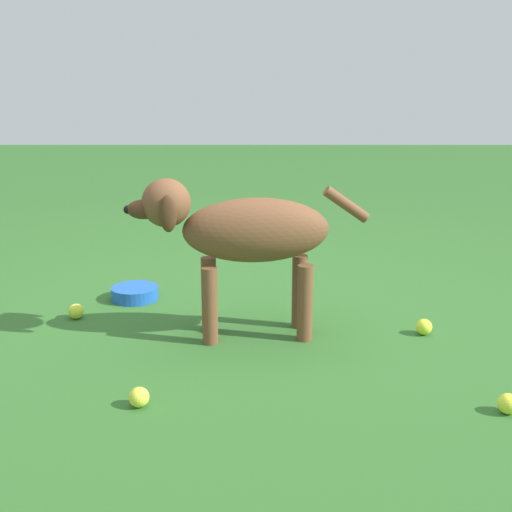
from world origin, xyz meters
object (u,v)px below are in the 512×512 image
(tennis_ball_1, at_px, (139,397))
(tennis_ball_3, at_px, (508,404))
(tennis_ball_2, at_px, (424,327))
(water_bowl, at_px, (135,293))
(dog, at_px, (242,233))
(tennis_ball_0, at_px, (76,311))

(tennis_ball_1, relative_size, tennis_ball_3, 1.00)
(tennis_ball_2, relative_size, water_bowl, 0.30)
(water_bowl, bearing_deg, dog, 139.12)
(dog, distance_m, tennis_ball_3, 1.14)
(tennis_ball_0, relative_size, tennis_ball_1, 1.00)
(tennis_ball_3, distance_m, water_bowl, 1.75)
(dog, height_order, tennis_ball_2, dog)
(tennis_ball_1, height_order, water_bowl, tennis_ball_1)
(dog, xyz_separation_m, tennis_ball_3, (-0.85, 0.65, -0.40))
(tennis_ball_1, distance_m, water_bowl, 1.07)
(dog, height_order, tennis_ball_0, dog)
(dog, bearing_deg, water_bowl, -46.08)
(tennis_ball_2, relative_size, tennis_ball_3, 1.00)
(tennis_ball_0, bearing_deg, tennis_ball_3, 151.90)
(tennis_ball_1, xyz_separation_m, water_bowl, (0.20, -1.05, -0.00))
(tennis_ball_0, relative_size, water_bowl, 0.30)
(tennis_ball_0, xyz_separation_m, tennis_ball_3, (-1.58, 0.84, 0.00))
(tennis_ball_1, distance_m, tennis_ball_2, 1.22)
(dog, relative_size, tennis_ball_1, 14.52)
(tennis_ball_3, height_order, water_bowl, tennis_ball_3)
(tennis_ball_1, relative_size, tennis_ball_2, 1.00)
(tennis_ball_2, bearing_deg, tennis_ball_0, -7.18)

